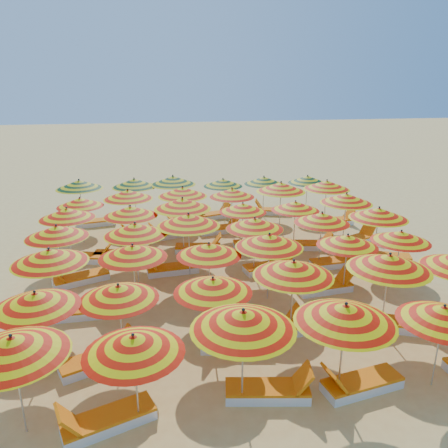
{
  "coord_description": "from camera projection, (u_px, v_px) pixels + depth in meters",
  "views": [
    {
      "loc": [
        -2.64,
        -13.16,
        6.1
      ],
      "look_at": [
        0.0,
        0.5,
        1.6
      ],
      "focal_mm": 35.0,
      "sensor_mm": 36.0,
      "label": 1
    }
  ],
  "objects": [
    {
      "name": "umbrella_33",
      "position": [
        232.0,
        193.0,
        18.15
      ],
      "size": [
        2.17,
        2.17,
        1.99
      ],
      "color": "silver",
      "rests_on": "ground"
    },
    {
      "name": "umbrella_25",
      "position": [
        130.0,
        211.0,
        15.44
      ],
      "size": [
        2.54,
        2.54,
        2.02
      ],
      "color": "silver",
      "rests_on": "ground"
    },
    {
      "name": "umbrella_30",
      "position": [
        80.0,
        202.0,
        17.01
      ],
      "size": [
        2.08,
        2.08,
        1.9
      ],
      "color": "silver",
      "rests_on": "ground"
    },
    {
      "name": "umbrella_40",
      "position": [
        264.0,
        180.0,
        20.57
      ],
      "size": [
        2.1,
        2.1,
        1.96
      ],
      "color": "silver",
      "rests_on": "ground"
    },
    {
      "name": "umbrella_20",
      "position": [
        188.0,
        220.0,
        14.02
      ],
      "size": [
        2.5,
        2.5,
        2.17
      ],
      "color": "silver",
      "rests_on": "ground"
    },
    {
      "name": "lounger_15",
      "position": [
        384.0,
        257.0,
        15.67
      ],
      "size": [
        1.83,
        1.16,
        0.69
      ],
      "rotation": [
        0.0,
        0.0,
        2.78
      ],
      "color": "white",
      "rests_on": "ground"
    },
    {
      "name": "umbrella_22",
      "position": [
        322.0,
        218.0,
        14.73
      ],
      "size": [
        1.92,
        1.92,
        2.0
      ],
      "color": "silver",
      "rests_on": "ground"
    },
    {
      "name": "lounger_28",
      "position": [
        213.0,
        215.0,
        20.63
      ],
      "size": [
        1.82,
        0.98,
        0.69
      ],
      "rotation": [
        0.0,
        0.0,
        0.25
      ],
      "color": "white",
      "rests_on": "ground"
    },
    {
      "name": "umbrella_38",
      "position": [
        173.0,
        180.0,
        19.72
      ],
      "size": [
        2.43,
        2.43,
        2.17
      ],
      "color": "silver",
      "rests_on": "ground"
    },
    {
      "name": "umbrella_28",
      "position": [
        295.0,
        206.0,
        16.43
      ],
      "size": [
        2.38,
        2.38,
        1.92
      ],
      "color": "silver",
      "rests_on": "ground"
    },
    {
      "name": "umbrella_29",
      "position": [
        346.0,
        198.0,
        16.78
      ],
      "size": [
        2.66,
        2.66,
        2.13
      ],
      "color": "silver",
      "rests_on": "ground"
    },
    {
      "name": "lounger_7",
      "position": [
        269.0,
        329.0,
        11.1
      ],
      "size": [
        1.74,
        0.6,
        0.69
      ],
      "rotation": [
        0.0,
        0.0,
        -0.01
      ],
      "color": "white",
      "rests_on": "ground"
    },
    {
      "name": "umbrella_15",
      "position": [
        269.0,
        241.0,
        12.41
      ],
      "size": [
        2.58,
        2.58,
        2.08
      ],
      "color": "silver",
      "rests_on": "ground"
    },
    {
      "name": "umbrella_17",
      "position": [
        401.0,
        237.0,
        13.24
      ],
      "size": [
        2.28,
        2.28,
        1.89
      ],
      "color": "silver",
      "rests_on": "ground"
    },
    {
      "name": "lounger_24",
      "position": [
        220.0,
        229.0,
        18.67
      ],
      "size": [
        1.8,
        0.85,
        0.69
      ],
      "rotation": [
        0.0,
        0.0,
        0.16
      ],
      "color": "white",
      "rests_on": "ground"
    },
    {
      "name": "lounger_26",
      "position": [
        95.0,
        222.0,
        19.57
      ],
      "size": [
        1.8,
        0.84,
        0.69
      ],
      "rotation": [
        0.0,
        0.0,
        3.3
      ],
      "color": "white",
      "rests_on": "ground"
    },
    {
      "name": "lounger_19",
      "position": [
        257.0,
        244.0,
        16.97
      ],
      "size": [
        1.76,
        0.65,
        0.69
      ],
      "rotation": [
        0.0,
        0.0,
        -0.04
      ],
      "color": "white",
      "rests_on": "ground"
    },
    {
      "name": "lounger_6",
      "position": [
        234.0,
        343.0,
        10.47
      ],
      "size": [
        1.81,
        0.91,
        0.69
      ],
      "rotation": [
        0.0,
        0.0,
        2.94
      ],
      "color": "white",
      "rests_on": "ground"
    },
    {
      "name": "lounger_23",
      "position": [
        170.0,
        234.0,
        18.09
      ],
      "size": [
        1.83,
        1.08,
        0.69
      ],
      "rotation": [
        0.0,
        0.0,
        3.45
      ],
      "color": "white",
      "rests_on": "ground"
    },
    {
      "name": "umbrella_24",
      "position": [
        67.0,
        213.0,
        15.16
      ],
      "size": [
        2.05,
        2.05,
        2.03
      ],
      "color": "silver",
      "rests_on": "ground"
    },
    {
      "name": "lounger_20",
      "position": [
        310.0,
        245.0,
        16.85
      ],
      "size": [
        1.81,
        0.91,
        0.69
      ],
      "rotation": [
        0.0,
        0.0,
        -0.2
      ],
      "color": "white",
      "rests_on": "ground"
    },
    {
      "name": "umbrella_10",
      "position": [
        389.0,
        262.0,
        10.71
      ],
      "size": [
        2.41,
        2.41,
        2.17
      ],
      "color": "silver",
      "rests_on": "ground"
    },
    {
      "name": "umbrella_41",
      "position": [
        307.0,
        179.0,
        20.83
      ],
      "size": [
        2.01,
        2.01,
        1.95
      ],
      "color": "silver",
      "rests_on": "ground"
    },
    {
      "name": "lounger_21",
      "position": [
        357.0,
        240.0,
        17.41
      ],
      "size": [
        1.82,
        1.22,
        0.69
      ],
      "rotation": [
        0.0,
        0.0,
        0.41
      ],
      "color": "white",
      "rests_on": "ground"
    },
    {
      "name": "lounger_5",
      "position": [
        100.0,
        359.0,
        9.86
      ],
      "size": [
        1.82,
        1.19,
        0.69
      ],
      "rotation": [
        0.0,
        0.0,
        0.38
      ],
      "color": "white",
      "rests_on": "ground"
    },
    {
      "name": "lounger_22",
      "position": [
        143.0,
        235.0,
        17.96
      ],
      "size": [
        1.82,
        1.26,
        0.69
      ],
      "rotation": [
        0.0,
        0.0,
        3.58
      ],
      "color": "white",
      "rests_on": "ground"
    },
    {
      "name": "umbrella_1",
      "position": [
        133.0,
        345.0,
        7.7
      ],
      "size": [
        2.04,
        2.04,
        1.94
      ],
      "color": "silver",
      "rests_on": "ground"
    },
    {
      "name": "lounger_11",
      "position": [
        80.0,
        278.0,
        13.96
      ],
      "size": [
        1.82,
        1.18,
        0.69
      ],
      "rotation": [
        0.0,
        0.0,
        3.52
      ],
      "color": "white",
      "rests_on": "ground"
    },
    {
      "name": "lounger_14",
      "position": [
        336.0,
        262.0,
        15.24
      ],
      "size": [
        1.76,
        0.69,
        0.69
      ],
      "rotation": [
        0.0,
        0.0,
        0.06
      ],
      "color": "white",
      "rests_on": "ground"
    },
    {
      "name": "umbrella_6",
      "position": [
        36.0,
        300.0,
        9.24
      ],
      "size": [
        1.93,
        1.93,
        1.95
      ],
      "color": "silver",
      "rests_on": "ground"
    },
    {
      "name": "umbrella_36",
      "position": [
        79.0,
        184.0,
        19.02
      ],
      "size": [
        2.2,
        2.2,
        2.15
      ],
      "color": "silver",
      "rests_on": "ground"
    },
    {
      "name": "lounger_10",
      "position": [
        325.0,
        287.0,
        13.38
      ],
      "size": [
        1.78,
        0.74,
        0.69
      ],
      "rotation": [
        0.0,
        0.0,
        0.09
      ],
      "color": "white",
      "rests_on": "ground"
    },
    {
      "name": "umbrella_9",
      "position": [
        293.0,
        269.0,
        10.51
      ],
      "size": [
        2.6,
        2.6,
        2.09
      ],
      "color": "silver",
      "rests_on": "ground"
    },
    {
      "name": "umbrella_12",
      "position": [
        49.0,
        256.0,
        11.29
      ],
      "size": [
        2.47,
        2.47,
        2.08
      ],
      "color": "silver",
      "rests_on": "ground"
    },
    {
      "name": "lounger_1",
      "position": [
        270.0,
        390.0,
        8.86
      ],
      "size": [
        1.81,
        0.89,
        0.69
      ],
      "rotation": [
        0.0,
        0.0,
        -0.19
      ],
      "color": "white",
      "rests_on": "ground"
    },
    {
      "name": "lounger_17",
      "position": [
        119.0,
        255.0,
        15.89
      ],
      "size": [
        1.81,
        0.88,
        0.69
      ],
      "rotation": [
        0.0,
        0.0,
        -0.18
      ],
      "color": "white",
      "rests_on": "ground"
    },
    {
      "name": "lounger_27",
      "position": [
        187.0,
        217.0,
        20.3
      ],
      "size": [
        1.82,
        0.97,
        0.69
      ],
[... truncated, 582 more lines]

